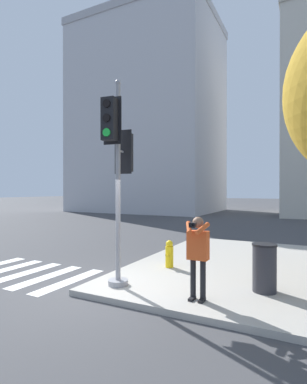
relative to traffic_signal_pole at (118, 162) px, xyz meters
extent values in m
plane|color=#424244|center=(-0.26, -0.24, -2.90)|extent=(160.00, 160.00, 0.00)
cube|color=#ADA89E|center=(3.24, 3.26, -2.83)|extent=(8.00, 8.00, 0.13)
cube|color=silver|center=(-1.46, 0.04, -2.90)|extent=(0.37, 2.31, 0.01)
cube|color=silver|center=(-2.25, 0.04, -2.90)|extent=(0.37, 2.31, 0.01)
cube|color=silver|center=(-3.05, 0.04, -2.90)|extent=(0.37, 2.31, 0.01)
cube|color=silver|center=(-3.84, 0.04, -2.90)|extent=(0.37, 2.31, 0.01)
cylinder|color=#939399|center=(0.00, 0.00, -2.71)|extent=(0.45, 0.45, 0.12)
cylinder|color=#939399|center=(0.00, 0.00, -0.46)|extent=(0.11, 0.11, 4.38)
sphere|color=#939399|center=(0.00, 0.00, 1.77)|extent=(0.12, 0.12, 0.12)
cylinder|color=#939399|center=(-0.02, 0.16, 0.25)|extent=(0.08, 0.23, 0.05)
cube|color=black|center=(-0.05, 0.39, 0.25)|extent=(0.33, 0.28, 0.90)
cube|color=black|center=(-0.04, 0.26, 0.25)|extent=(0.42, 0.08, 1.02)
cylinder|color=black|center=(-0.07, 0.53, 0.55)|extent=(0.17, 0.05, 0.17)
cylinder|color=black|center=(-0.07, 0.53, 0.25)|extent=(0.17, 0.05, 0.17)
cylinder|color=green|center=(-0.07, 0.53, -0.05)|extent=(0.17, 0.05, 0.17)
cylinder|color=#939399|center=(0.02, -0.16, 0.86)|extent=(0.08, 0.23, 0.05)
cube|color=black|center=(0.05, -0.39, 0.86)|extent=(0.33, 0.28, 0.90)
cube|color=black|center=(0.04, -0.26, 0.86)|extent=(0.42, 0.08, 1.02)
cylinder|color=black|center=(0.07, -0.53, 1.16)|extent=(0.17, 0.05, 0.17)
cylinder|color=black|center=(0.07, -0.53, 0.86)|extent=(0.17, 0.05, 0.17)
cylinder|color=green|center=(0.07, -0.53, 0.56)|extent=(0.17, 0.05, 0.17)
cube|color=black|center=(1.79, -0.10, -2.74)|extent=(0.09, 0.24, 0.05)
cube|color=black|center=(1.99, -0.10, -2.74)|extent=(0.09, 0.24, 0.05)
cylinder|color=black|center=(1.79, -0.04, -2.38)|extent=(0.11, 0.11, 0.78)
cylinder|color=black|center=(1.99, -0.04, -2.38)|extent=(0.11, 0.11, 0.78)
cube|color=#E55623|center=(1.89, -0.04, -1.71)|extent=(0.40, 0.22, 0.55)
sphere|color=#8C664C|center=(1.89, -0.04, -1.26)|extent=(0.22, 0.22, 0.22)
cube|color=black|center=(1.89, -0.35, -1.28)|extent=(0.12, 0.10, 0.09)
cylinder|color=black|center=(1.89, -0.42, -1.28)|extent=(0.06, 0.08, 0.06)
cylinder|color=#E55623|center=(1.75, -0.18, -1.36)|extent=(0.23, 0.35, 0.23)
cylinder|color=#E55623|center=(2.02, -0.18, -1.36)|extent=(0.23, 0.35, 0.23)
cylinder|color=yellow|center=(0.39, 1.95, -2.48)|extent=(0.22, 0.22, 0.58)
sphere|color=yellow|center=(0.39, 1.95, -2.12)|extent=(0.20, 0.20, 0.20)
cylinder|color=yellow|center=(0.39, 1.81, -2.41)|extent=(0.10, 0.06, 0.10)
cylinder|color=#2D2D33|center=(2.98, 1.04, -2.29)|extent=(0.48, 0.48, 0.97)
cylinder|color=black|center=(2.98, 1.04, -1.78)|extent=(0.51, 0.51, 0.04)
cube|color=#BCBCC1|center=(-11.93, 23.74, 6.97)|extent=(14.72, 10.99, 19.73)
cube|color=#A3A3A8|center=(-11.93, 23.74, 17.23)|extent=(14.92, 11.19, 0.80)
camera|label=1|loc=(3.78, -5.60, -0.64)|focal=28.00mm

